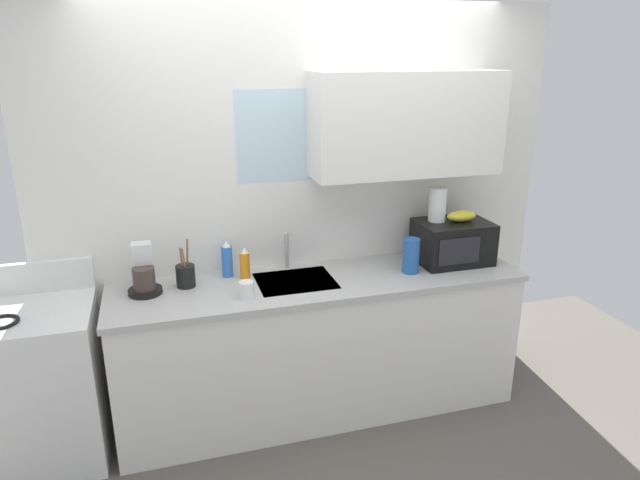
# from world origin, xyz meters

# --- Properties ---
(kitchen_wall_assembly) EXTENTS (3.26, 0.42, 2.50)m
(kitchen_wall_assembly) POSITION_xyz_m (0.13, 0.30, 1.37)
(kitchen_wall_assembly) COLOR white
(kitchen_wall_assembly) RESTS_ON ground
(counter_unit) EXTENTS (2.49, 0.63, 0.90)m
(counter_unit) POSITION_xyz_m (-0.00, 0.00, 0.46)
(counter_unit) COLOR white
(counter_unit) RESTS_ON ground
(sink_faucet) EXTENTS (0.03, 0.03, 0.24)m
(sink_faucet) POSITION_xyz_m (-0.15, 0.24, 1.02)
(sink_faucet) COLOR #B2B5BA
(sink_faucet) RESTS_ON counter_unit
(stove_range) EXTENTS (0.60, 0.60, 1.08)m
(stove_range) POSITION_xyz_m (-1.59, 0.00, 0.46)
(stove_range) COLOR white
(stove_range) RESTS_ON ground
(microwave) EXTENTS (0.46, 0.35, 0.27)m
(microwave) POSITION_xyz_m (0.91, 0.05, 1.04)
(microwave) COLOR black
(microwave) RESTS_ON counter_unit
(banana_bunch) EXTENTS (0.20, 0.11, 0.07)m
(banana_bunch) POSITION_xyz_m (0.96, 0.05, 1.20)
(banana_bunch) COLOR gold
(banana_bunch) RESTS_ON microwave
(paper_towel_roll) EXTENTS (0.11, 0.11, 0.22)m
(paper_towel_roll) POSITION_xyz_m (0.81, 0.10, 1.28)
(paper_towel_roll) COLOR white
(paper_towel_roll) RESTS_ON microwave
(coffee_maker) EXTENTS (0.19, 0.21, 0.28)m
(coffee_maker) POSITION_xyz_m (-1.01, 0.11, 1.00)
(coffee_maker) COLOR black
(coffee_maker) RESTS_ON counter_unit
(dish_soap_bottle_orange) EXTENTS (0.06, 0.06, 0.20)m
(dish_soap_bottle_orange) POSITION_xyz_m (-0.43, 0.15, 0.99)
(dish_soap_bottle_orange) COLOR orange
(dish_soap_bottle_orange) RESTS_ON counter_unit
(dish_soap_bottle_blue) EXTENTS (0.07, 0.07, 0.23)m
(dish_soap_bottle_blue) POSITION_xyz_m (-0.53, 0.21, 1.01)
(dish_soap_bottle_blue) COLOR blue
(dish_soap_bottle_blue) RESTS_ON counter_unit
(cereal_canister) EXTENTS (0.10, 0.10, 0.22)m
(cereal_canister) POSITION_xyz_m (0.57, -0.05, 1.01)
(cereal_canister) COLOR #2659A5
(cereal_canister) RESTS_ON counter_unit
(mug_white) EXTENTS (0.08, 0.08, 0.09)m
(mug_white) POSITION_xyz_m (-0.47, -0.14, 0.95)
(mug_white) COLOR white
(mug_white) RESTS_ON counter_unit
(utensil_crock) EXTENTS (0.11, 0.11, 0.29)m
(utensil_crock) POSITION_xyz_m (-0.78, 0.12, 0.97)
(utensil_crock) COLOR black
(utensil_crock) RESTS_ON counter_unit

